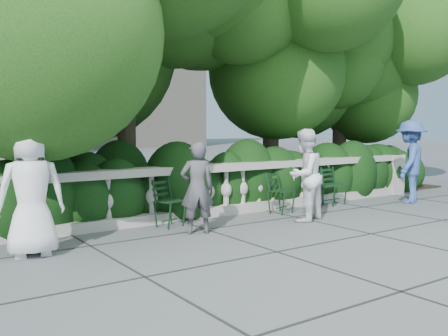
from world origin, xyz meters
TOP-DOWN VIEW (x-y plane):
  - ground at (0.00, 0.00)m, footprint 90.00×90.00m
  - balustrade at (0.00, 1.80)m, footprint 12.00×0.44m
  - shrub_hedge at (0.00, 3.00)m, footprint 15.00×2.60m
  - tree_canopy at (0.69, 3.19)m, footprint 15.04×6.52m
  - chair_b at (-0.85, 1.21)m, footprint 0.56×0.59m
  - chair_c at (1.60, 1.11)m, footprint 0.55×0.58m
  - chair_d at (3.24, 1.27)m, footprint 0.44×0.48m
  - chair_f at (2.81, 1.21)m, footprint 0.45×0.49m
  - person_businessman at (-3.32, 0.70)m, footprint 0.95×0.71m
  - person_woman_grey at (-0.78, 0.64)m, footprint 0.63×0.52m
  - person_casual_man at (1.39, 0.43)m, footprint 0.95×0.83m
  - person_older_blue at (4.84, 0.65)m, footprint 1.38×1.12m

SIDE VIEW (x-z plane):
  - ground at x=0.00m, z-range 0.00..0.00m
  - shrub_hedge at x=0.00m, z-range -0.85..0.85m
  - chair_b at x=-0.85m, z-range -0.42..0.42m
  - chair_c at x=1.60m, z-range -0.42..0.42m
  - chair_d at x=3.24m, z-range -0.42..0.42m
  - chair_f at x=2.81m, z-range -0.42..0.42m
  - balustrade at x=0.00m, z-range -0.01..0.99m
  - person_woman_grey at x=-0.78m, z-range 0.00..1.49m
  - person_casual_man at x=1.39m, z-range 0.00..1.68m
  - person_businessman at x=-3.32m, z-range 0.00..1.76m
  - person_older_blue at x=4.84m, z-range 0.00..1.86m
  - tree_canopy at x=0.69m, z-range 0.57..7.35m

